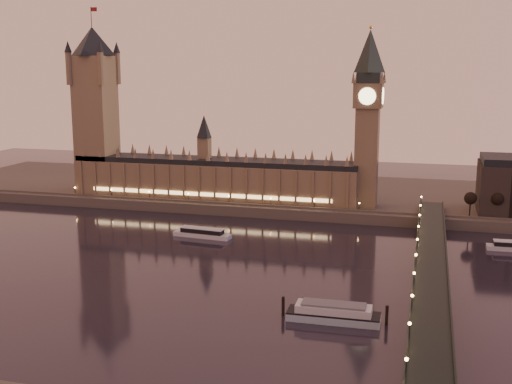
{
  "coord_description": "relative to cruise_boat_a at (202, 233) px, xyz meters",
  "views": [
    {
      "loc": [
        88.82,
        -252.92,
        86.96
      ],
      "look_at": [
        10.63,
        35.0,
        28.77
      ],
      "focal_mm": 45.0,
      "sensor_mm": 36.0,
      "label": 1
    }
  ],
  "objects": [
    {
      "name": "victoria_tower",
      "position": [
        -97.16,
        69.53,
        63.62
      ],
      "size": [
        31.68,
        31.68,
        118.0
      ],
      "color": "brown",
      "rests_on": "ground"
    },
    {
      "name": "cruise_boat_a",
      "position": [
        0.0,
        0.0,
        0.0
      ],
      "size": [
        31.34,
        9.77,
        4.93
      ],
      "rotation": [
        0.0,
        0.0,
        -0.1
      ],
      "color": "silver",
      "rests_on": "ground"
    },
    {
      "name": "moored_barge",
      "position": [
        82.49,
        -93.9,
        0.72
      ],
      "size": [
        37.36,
        9.77,
        6.85
      ],
      "rotation": [
        0.0,
        0.0,
        0.02
      ],
      "color": "#95AFBE",
      "rests_on": "ground"
    },
    {
      "name": "palace_of_westminster",
      "position": [
        -17.28,
        69.52,
        19.53
      ],
      "size": [
        180.0,
        26.62,
        52.0
      ],
      "color": "brown",
      "rests_on": "ground"
    },
    {
      "name": "far_embankment",
      "position": [
        52.84,
        113.53,
        0.83
      ],
      "size": [
        560.0,
        130.0,
        6.0
      ],
      "primitive_type": "cube",
      "color": "#423D35",
      "rests_on": "ground"
    },
    {
      "name": "westminster_bridge",
      "position": [
        114.46,
        -51.47,
        3.34
      ],
      "size": [
        13.2,
        260.0,
        15.3
      ],
      "color": "black",
      "rests_on": "ground"
    },
    {
      "name": "bare_tree_0",
      "position": [
        133.75,
        57.53,
        13.13
      ],
      "size": [
        6.13,
        6.13,
        12.46
      ],
      "color": "black",
      "rests_on": "ground"
    },
    {
      "name": "bare_tree_1",
      "position": [
        147.19,
        57.53,
        13.13
      ],
      "size": [
        6.13,
        6.13,
        12.46
      ],
      "color": "black",
      "rests_on": "ground"
    },
    {
      "name": "ground",
      "position": [
        22.84,
        -51.47,
        -2.17
      ],
      "size": [
        700.0,
        700.0,
        0.0
      ],
      "primitive_type": "plane",
      "color": "black",
      "rests_on": "ground"
    },
    {
      "name": "big_ben",
      "position": [
        76.83,
        69.52,
        61.78
      ],
      "size": [
        17.68,
        17.68,
        104.0
      ],
      "color": "brown",
      "rests_on": "ground"
    }
  ]
}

